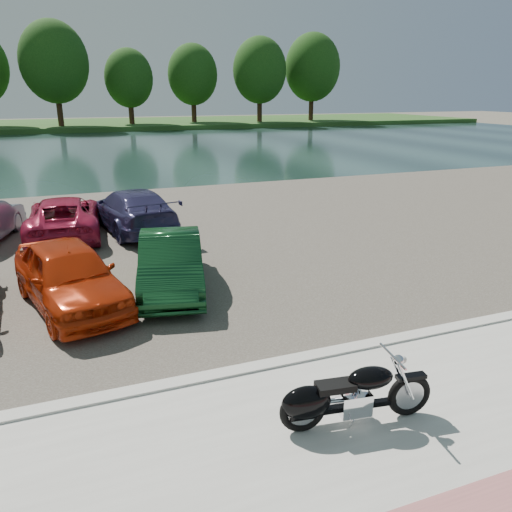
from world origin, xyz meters
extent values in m
plane|color=#595447|center=(0.00, 0.00, 0.00)|extent=(200.00, 200.00, 0.00)
cube|color=#B4B2AA|center=(0.00, -1.00, 0.05)|extent=(60.00, 6.00, 0.10)
cube|color=#B4B2AA|center=(0.00, 2.00, 0.07)|extent=(60.00, 0.30, 0.14)
cube|color=#413B35|center=(0.00, 11.00, 0.02)|extent=(60.00, 18.00, 0.04)
cube|color=#192E2C|center=(0.00, 40.00, 0.00)|extent=(120.00, 40.00, 0.00)
cube|color=#214E1B|center=(0.00, 72.00, 0.30)|extent=(120.00, 24.00, 0.60)
cylinder|color=#331E12|center=(-3.00, 64.60, 3.52)|extent=(0.70, 0.70, 5.85)
ellipsoid|color=#15380F|center=(-3.00, 64.60, 8.21)|extent=(8.19, 8.19, 9.83)
cylinder|color=#331E12|center=(6.00, 66.00, 2.85)|extent=(0.70, 0.70, 4.50)
ellipsoid|color=#15380F|center=(6.00, 66.00, 6.45)|extent=(6.30, 6.30, 7.56)
cylinder|color=#331E12|center=(15.00, 67.40, 3.08)|extent=(0.70, 0.70, 4.95)
ellipsoid|color=#15380F|center=(15.00, 67.40, 7.04)|extent=(6.93, 6.93, 8.32)
cylinder|color=#331E12|center=(24.00, 64.60, 3.30)|extent=(0.70, 0.70, 5.40)
ellipsoid|color=#15380F|center=(24.00, 64.60, 7.62)|extent=(7.56, 7.56, 9.07)
cylinder|color=#331E12|center=(33.00, 66.00, 3.52)|extent=(0.70, 0.70, 5.85)
ellipsoid|color=#15380F|center=(33.00, 66.00, 8.21)|extent=(8.19, 8.19, 9.83)
torus|color=black|center=(1.16, -0.06, 0.44)|extent=(0.69, 0.21, 0.68)
torus|color=black|center=(-0.48, 0.16, 0.44)|extent=(0.69, 0.21, 0.68)
cylinder|color=#B2B2B7|center=(1.16, -0.06, 0.44)|extent=(0.46, 0.12, 0.46)
cylinder|color=#B2B2B7|center=(-0.48, 0.16, 0.44)|extent=(0.46, 0.12, 0.46)
cylinder|color=silver|center=(1.00, -0.14, 0.74)|extent=(0.33, 0.09, 0.63)
cylinder|color=silver|center=(1.03, 0.06, 0.74)|extent=(0.33, 0.09, 0.63)
cylinder|color=silver|center=(0.83, -0.02, 1.13)|extent=(0.14, 0.75, 0.04)
sphere|color=silver|center=(0.93, -0.03, 1.05)|extent=(0.18, 0.18, 0.16)
sphere|color=silver|center=(1.00, -0.04, 1.05)|extent=(0.12, 0.12, 0.11)
cube|color=black|center=(1.16, -0.06, 0.75)|extent=(0.46, 0.20, 0.06)
cube|color=black|center=(0.34, 0.05, 0.38)|extent=(1.20, 0.26, 0.08)
cube|color=silver|center=(0.29, 0.06, 0.45)|extent=(0.49, 0.38, 0.34)
cylinder|color=silver|center=(0.39, 0.04, 0.65)|extent=(0.27, 0.21, 0.27)
cylinder|color=silver|center=(0.19, 0.07, 0.65)|extent=(0.27, 0.21, 0.27)
ellipsoid|color=black|center=(0.52, 0.02, 0.82)|extent=(0.72, 0.45, 0.32)
cube|color=black|center=(-0.01, 0.10, 0.76)|extent=(0.58, 0.35, 0.10)
ellipsoid|color=black|center=(-0.43, 0.15, 0.56)|extent=(0.77, 0.43, 0.50)
cube|color=black|center=(-0.48, 0.16, 0.49)|extent=(0.42, 0.23, 0.30)
cylinder|color=silver|center=(0.01, 0.25, 0.32)|extent=(1.10, 0.24, 0.09)
cylinder|color=silver|center=(0.01, 0.25, 0.40)|extent=(1.10, 0.24, 0.09)
cylinder|color=#B2B2B7|center=(0.17, -0.11, 0.23)|extent=(0.04, 0.14, 0.22)
imported|color=#BD2F0C|center=(-3.40, 6.10, 0.78)|extent=(2.80, 4.66, 1.48)
imported|color=#113F1D|center=(-1.06, 6.32, 0.73)|extent=(2.27, 4.40, 1.38)
imported|color=#AD1C40|center=(-3.44, 12.38, 0.71)|extent=(2.50, 4.97, 1.35)
imported|color=navy|center=(-1.17, 12.29, 0.78)|extent=(2.85, 5.34, 1.47)
camera|label=1|loc=(-3.23, -5.19, 4.69)|focal=35.00mm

